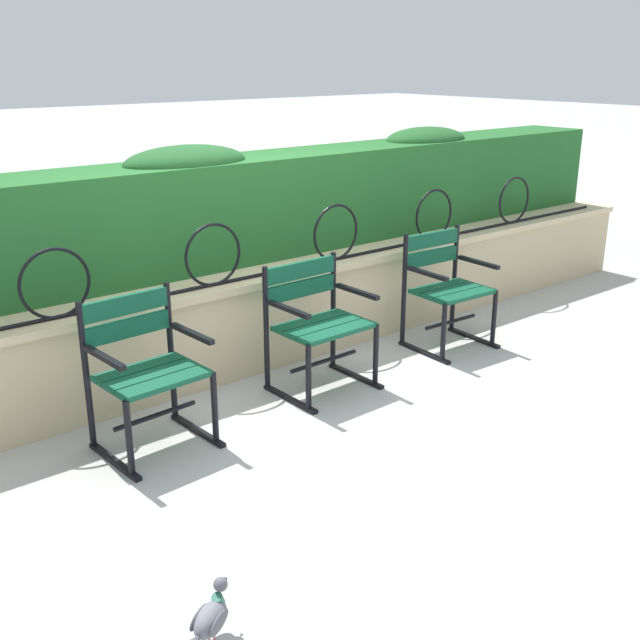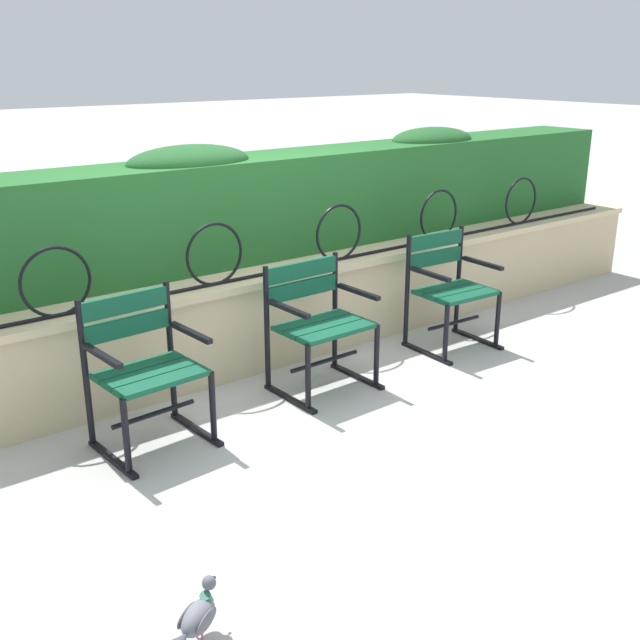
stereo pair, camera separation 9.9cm
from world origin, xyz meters
The scene contains 8 objects.
ground_plane centered at (0.00, 0.00, 0.00)m, with size 60.00×60.00×0.00m, color #ADADA8.
stone_wall centered at (0.00, 0.87, 0.34)m, with size 8.51×0.41×0.67m.
iron_arch_fence centered at (-0.27, 0.80, 0.85)m, with size 7.95×0.02×0.42m.
hedge_row centered at (-0.02, 1.34, 1.06)m, with size 8.34×0.59×0.87m.
park_chair_left centered at (-1.11, 0.27, 0.46)m, with size 0.61×0.55×0.87m.
park_chair_centre centered at (0.14, 0.30, 0.46)m, with size 0.63×0.53×0.84m.
park_chair_right centered at (1.38, 0.30, 0.46)m, with size 0.60×0.55×0.86m.
pigeon_near_chairs centered at (-1.67, -1.31, 0.11)m, with size 0.27×0.20×0.22m.
Camera 1 is at (-2.82, -3.38, 2.10)m, focal length 42.95 mm.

